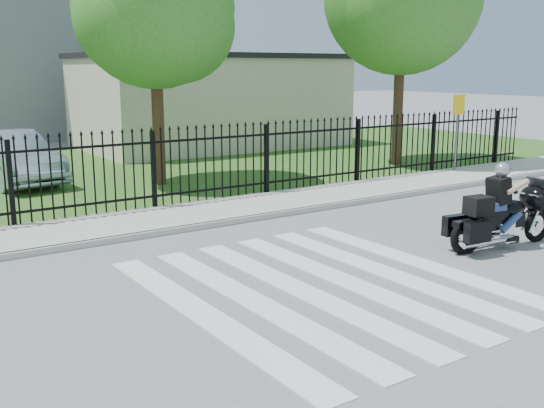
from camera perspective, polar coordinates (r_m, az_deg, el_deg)
ground at (r=9.49m, az=4.66°, el=-7.30°), size 120.00×120.00×0.00m
crosswalk at (r=9.48m, az=4.66°, el=-7.27°), size 5.00×5.50×0.01m
sidewalk at (r=13.56m, az=-8.71°, el=-1.19°), size 40.00×2.00×0.12m
curb at (r=12.69m, az=-6.74°, el=-2.05°), size 40.00×0.12×0.12m
grass_strip at (r=20.01m, az=-17.46°, el=2.53°), size 40.00×12.00×0.02m
iron_fence at (r=14.29m, az=-10.56°, el=2.87°), size 26.00×0.04×1.80m
tree_mid at (r=17.53m, az=-10.54°, el=16.88°), size 4.20×4.20×6.78m
building_low at (r=26.23m, az=-5.47°, el=9.00°), size 10.00×6.00×3.50m
building_low_roof at (r=26.20m, az=-5.55°, el=13.04°), size 10.20×6.20×0.20m
motorcycle_rider at (r=11.94m, az=19.85°, el=-0.72°), size 2.37×0.94×1.57m
parked_car at (r=18.88m, az=-22.40°, el=3.88°), size 2.11×4.54×1.44m
traffic_sign at (r=19.91m, az=16.34°, el=7.54°), size 0.49×0.08×2.25m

